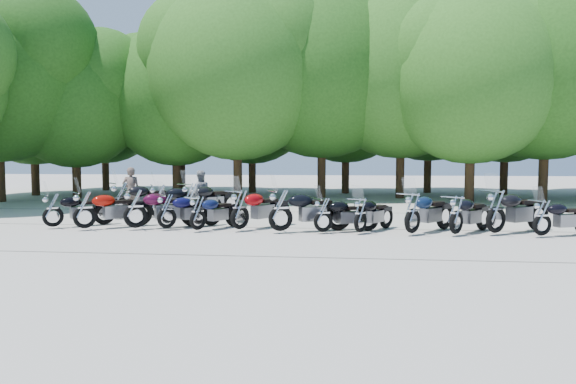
# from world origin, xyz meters

# --- Properties ---
(ground) EXTENTS (90.00, 90.00, 0.00)m
(ground) POSITION_xyz_m (0.00, 0.00, 0.00)
(ground) COLOR #A49E94
(ground) RESTS_ON ground
(tree_0) EXTENTS (7.50, 7.50, 9.21)m
(tree_0) POSITION_xyz_m (-15.42, 12.98, 5.45)
(tree_0) COLOR #3A2614
(tree_0) RESTS_ON ground
(tree_1) EXTENTS (6.97, 6.97, 8.55)m
(tree_1) POSITION_xyz_m (-12.04, 11.24, 5.06)
(tree_1) COLOR #3A2614
(tree_1) RESTS_ON ground
(tree_2) EXTENTS (7.31, 7.31, 8.97)m
(tree_2) POSITION_xyz_m (-7.25, 12.84, 5.31)
(tree_2) COLOR #3A2614
(tree_2) RESTS_ON ground
(tree_3) EXTENTS (8.70, 8.70, 10.67)m
(tree_3) POSITION_xyz_m (-3.57, 11.24, 6.32)
(tree_3) COLOR #3A2614
(tree_3) RESTS_ON ground
(tree_4) EXTENTS (9.13, 9.13, 11.20)m
(tree_4) POSITION_xyz_m (0.54, 13.09, 6.64)
(tree_4) COLOR #3A2614
(tree_4) RESTS_ON ground
(tree_5) EXTENTS (9.04, 9.04, 11.10)m
(tree_5) POSITION_xyz_m (4.61, 13.20, 6.57)
(tree_5) COLOR #3A2614
(tree_5) RESTS_ON ground
(tree_6) EXTENTS (8.00, 8.00, 9.82)m
(tree_6) POSITION_xyz_m (7.55, 10.82, 5.81)
(tree_6) COLOR #3A2614
(tree_6) RESTS_ON ground
(tree_7) EXTENTS (8.79, 8.79, 10.79)m
(tree_7) POSITION_xyz_m (11.20, 11.78, 6.39)
(tree_7) COLOR #3A2614
(tree_7) RESTS_ON ground
(tree_9) EXTENTS (7.59, 7.59, 9.32)m
(tree_9) POSITION_xyz_m (-13.53, 17.59, 5.52)
(tree_9) COLOR #3A2614
(tree_9) RESTS_ON ground
(tree_10) EXTENTS (7.78, 7.78, 9.55)m
(tree_10) POSITION_xyz_m (-8.29, 16.97, 5.66)
(tree_10) COLOR #3A2614
(tree_10) RESTS_ON ground
(tree_11) EXTENTS (7.56, 7.56, 9.28)m
(tree_11) POSITION_xyz_m (-3.76, 16.43, 5.49)
(tree_11) COLOR #3A2614
(tree_11) RESTS_ON ground
(tree_12) EXTENTS (7.88, 7.88, 9.67)m
(tree_12) POSITION_xyz_m (1.80, 16.47, 5.72)
(tree_12) COLOR #3A2614
(tree_12) RESTS_ON ground
(tree_13) EXTENTS (8.31, 8.31, 10.20)m
(tree_13) POSITION_xyz_m (6.69, 17.47, 6.04)
(tree_13) COLOR #3A2614
(tree_13) RESTS_ON ground
(tree_14) EXTENTS (8.02, 8.02, 9.84)m
(tree_14) POSITION_xyz_m (10.68, 16.09, 5.83)
(tree_14) COLOR #3A2614
(tree_14) RESTS_ON ground
(motorcycle_0) EXTENTS (1.99, 1.94, 1.20)m
(motorcycle_0) POSITION_xyz_m (-7.03, 0.59, 0.60)
(motorcycle_0) COLOR black
(motorcycle_0) RESTS_ON ground
(motorcycle_1) EXTENTS (2.20, 2.07, 1.31)m
(motorcycle_1) POSITION_xyz_m (-5.89, 0.34, 0.66)
(motorcycle_1) COLOR #8E0C05
(motorcycle_1) RESTS_ON ground
(motorcycle_2) EXTENTS (2.44, 1.92, 1.37)m
(motorcycle_2) POSITION_xyz_m (-4.43, 0.57, 0.68)
(motorcycle_2) COLOR #380721
(motorcycle_2) RESTS_ON ground
(motorcycle_3) EXTENTS (1.95, 2.01, 1.21)m
(motorcycle_3) POSITION_xyz_m (-3.51, 0.64, 0.61)
(motorcycle_3) COLOR #0C0C35
(motorcycle_3) RESTS_ON ground
(motorcycle_4) EXTENTS (1.62, 2.09, 1.17)m
(motorcycle_4) POSITION_xyz_m (-2.50, 0.40, 0.58)
(motorcycle_4) COLOR #0C1338
(motorcycle_4) RESTS_ON ground
(motorcycle_5) EXTENTS (2.00, 2.40, 1.37)m
(motorcycle_5) POSITION_xyz_m (-1.31, 0.63, 0.68)
(motorcycle_5) COLOR #96050A
(motorcycle_5) RESTS_ON ground
(motorcycle_6) EXTENTS (2.58, 1.74, 1.41)m
(motorcycle_6) POSITION_xyz_m (-0.09, 0.37, 0.70)
(motorcycle_6) COLOR black
(motorcycle_6) RESTS_ON ground
(motorcycle_7) EXTENTS (2.09, 1.50, 1.15)m
(motorcycle_7) POSITION_xyz_m (1.12, 0.44, 0.58)
(motorcycle_7) COLOR black
(motorcycle_7) RESTS_ON ground
(motorcycle_8) EXTENTS (1.65, 2.05, 1.16)m
(motorcycle_8) POSITION_xyz_m (2.15, 0.48, 0.58)
(motorcycle_8) COLOR black
(motorcycle_8) RESTS_ON ground
(motorcycle_9) EXTENTS (2.09, 2.28, 1.34)m
(motorcycle_9) POSITION_xyz_m (3.57, 0.38, 0.67)
(motorcycle_9) COLOR #0C1A34
(motorcycle_9) RESTS_ON ground
(motorcycle_10) EXTENTS (1.96, 2.14, 1.26)m
(motorcycle_10) POSITION_xyz_m (4.74, 0.38, 0.63)
(motorcycle_10) COLOR black
(motorcycle_10) RESTS_ON ground
(motorcycle_11) EXTENTS (2.52, 2.11, 1.44)m
(motorcycle_11) POSITION_xyz_m (5.86, 0.64, 0.72)
(motorcycle_11) COLOR black
(motorcycle_11) RESTS_ON ground
(motorcycle_12) EXTENTS (2.14, 1.40, 1.16)m
(motorcycle_12) POSITION_xyz_m (6.97, 0.36, 0.58)
(motorcycle_12) COLOR black
(motorcycle_12) RESTS_ON ground
(motorcycle_13) EXTENTS (2.46, 2.25, 1.45)m
(motorcycle_13) POSITION_xyz_m (-6.01, 3.10, 0.73)
(motorcycle_13) COLOR black
(motorcycle_13) RESTS_ON ground
(motorcycle_14) EXTENTS (2.52, 1.76, 1.38)m
(motorcycle_14) POSITION_xyz_m (-4.61, 3.06, 0.69)
(motorcycle_14) COLOR black
(motorcycle_14) RESTS_ON ground
(motorcycle_15) EXTENTS (2.08, 2.52, 1.43)m
(motorcycle_15) POSITION_xyz_m (-3.53, 3.10, 0.72)
(motorcycle_15) COLOR black
(motorcycle_15) RESTS_ON ground
(rider_0) EXTENTS (0.71, 0.52, 1.79)m
(rider_0) POSITION_xyz_m (-6.15, 4.29, 0.89)
(rider_0) COLOR brown
(rider_0) RESTS_ON ground
(rider_1) EXTENTS (0.98, 0.88, 1.66)m
(rider_1) POSITION_xyz_m (-3.60, 4.51, 0.83)
(rider_1) COLOR #969799
(rider_1) RESTS_ON ground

